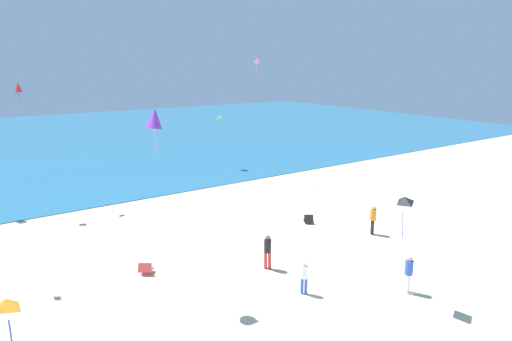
{
  "coord_description": "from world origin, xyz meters",
  "views": [
    {
      "loc": [
        -10.84,
        -9.78,
        9.22
      ],
      "look_at": [
        0.0,
        5.87,
        4.64
      ],
      "focal_mm": 31.24,
      "sensor_mm": 36.0,
      "label": 1
    }
  ],
  "objects_px": {
    "beach_chair_mid_beach": "(308,219)",
    "kite_purple": "(154,118)",
    "person_0": "(373,218)",
    "person_3": "(304,276)",
    "beach_chair_far_left": "(146,269)",
    "kite_orange": "(6,304)",
    "kite_black": "(404,200)",
    "person_1": "(409,271)",
    "kite_green": "(217,117)",
    "person_2": "(268,249)",
    "kite_red": "(18,87)",
    "kite_pink": "(257,63)"
  },
  "relations": [
    {
      "from": "person_0",
      "to": "kite_red",
      "type": "relative_size",
      "value": 1.72
    },
    {
      "from": "person_1",
      "to": "kite_green",
      "type": "relative_size",
      "value": 1.48
    },
    {
      "from": "person_0",
      "to": "kite_orange",
      "type": "distance_m",
      "value": 19.73
    },
    {
      "from": "person_1",
      "to": "kite_green",
      "type": "xyz_separation_m",
      "value": [
        4.87,
        24.02,
        3.67
      ]
    },
    {
      "from": "person_0",
      "to": "kite_red",
      "type": "height_order",
      "value": "kite_red"
    },
    {
      "from": "person_3",
      "to": "kite_black",
      "type": "height_order",
      "value": "kite_black"
    },
    {
      "from": "kite_purple",
      "to": "kite_black",
      "type": "relative_size",
      "value": 0.97
    },
    {
      "from": "person_2",
      "to": "kite_black",
      "type": "height_order",
      "value": "kite_black"
    },
    {
      "from": "beach_chair_mid_beach",
      "to": "kite_purple",
      "type": "height_order",
      "value": "kite_purple"
    },
    {
      "from": "person_0",
      "to": "person_3",
      "type": "height_order",
      "value": "person_0"
    },
    {
      "from": "beach_chair_far_left",
      "to": "kite_pink",
      "type": "bearing_deg",
      "value": -16.23
    },
    {
      "from": "person_1",
      "to": "kite_orange",
      "type": "height_order",
      "value": "kite_orange"
    },
    {
      "from": "beach_chair_far_left",
      "to": "kite_black",
      "type": "height_order",
      "value": "kite_black"
    },
    {
      "from": "person_1",
      "to": "kite_red",
      "type": "xyz_separation_m",
      "value": [
        -11.04,
        19.75,
        6.91
      ]
    },
    {
      "from": "person_1",
      "to": "person_2",
      "type": "bearing_deg",
      "value": 170.18
    },
    {
      "from": "person_3",
      "to": "kite_green",
      "type": "distance_m",
      "value": 23.57
    },
    {
      "from": "kite_orange",
      "to": "person_3",
      "type": "bearing_deg",
      "value": 20.47
    },
    {
      "from": "person_2",
      "to": "kite_pink",
      "type": "height_order",
      "value": "kite_pink"
    },
    {
      "from": "beach_chair_mid_beach",
      "to": "kite_orange",
      "type": "height_order",
      "value": "kite_orange"
    },
    {
      "from": "person_0",
      "to": "person_1",
      "type": "xyz_separation_m",
      "value": [
        -3.83,
        -5.2,
        -0.03
      ]
    },
    {
      "from": "person_2",
      "to": "person_3",
      "type": "relative_size",
      "value": 1.17
    },
    {
      "from": "beach_chair_mid_beach",
      "to": "kite_red",
      "type": "xyz_separation_m",
      "value": [
        -13.1,
        11.25,
        7.6
      ]
    },
    {
      "from": "beach_chair_far_left",
      "to": "person_2",
      "type": "bearing_deg",
      "value": -83.75
    },
    {
      "from": "person_2",
      "to": "kite_black",
      "type": "xyz_separation_m",
      "value": [
        2.45,
        -5.3,
        3.28
      ]
    },
    {
      "from": "person_2",
      "to": "kite_orange",
      "type": "distance_m",
      "value": 13.32
    },
    {
      "from": "person_3",
      "to": "kite_pink",
      "type": "xyz_separation_m",
      "value": [
        8.94,
        16.29,
        8.47
      ]
    },
    {
      "from": "beach_chair_far_left",
      "to": "person_3",
      "type": "distance_m",
      "value": 7.16
    },
    {
      "from": "beach_chair_mid_beach",
      "to": "person_0",
      "type": "height_order",
      "value": "person_0"
    },
    {
      "from": "kite_pink",
      "to": "kite_green",
      "type": "xyz_separation_m",
      "value": [
        -0.48,
        5.38,
        -4.67
      ]
    },
    {
      "from": "beach_chair_far_left",
      "to": "kite_orange",
      "type": "height_order",
      "value": "kite_orange"
    },
    {
      "from": "person_2",
      "to": "person_0",
      "type": "bearing_deg",
      "value": -51.4
    },
    {
      "from": "person_3",
      "to": "beach_chair_mid_beach",
      "type": "bearing_deg",
      "value": -1.91
    },
    {
      "from": "person_0",
      "to": "person_1",
      "type": "bearing_deg",
      "value": 91.62
    },
    {
      "from": "kite_orange",
      "to": "kite_black",
      "type": "distance_m",
      "value": 13.33
    },
    {
      "from": "kite_orange",
      "to": "kite_purple",
      "type": "distance_m",
      "value": 9.56
    },
    {
      "from": "beach_chair_far_left",
      "to": "kite_green",
      "type": "xyz_separation_m",
      "value": [
        13.15,
        16.3,
        4.34
      ]
    },
    {
      "from": "person_3",
      "to": "kite_purple",
      "type": "height_order",
      "value": "kite_purple"
    },
    {
      "from": "kite_red",
      "to": "kite_black",
      "type": "xyz_separation_m",
      "value": [
        10.03,
        -19.99,
        -3.62
      ]
    },
    {
      "from": "person_0",
      "to": "kite_pink",
      "type": "bearing_deg",
      "value": -58.52
    },
    {
      "from": "beach_chair_mid_beach",
      "to": "kite_pink",
      "type": "relative_size",
      "value": 0.72
    },
    {
      "from": "person_1",
      "to": "kite_black",
      "type": "distance_m",
      "value": 3.45
    },
    {
      "from": "kite_green",
      "to": "kite_purple",
      "type": "height_order",
      "value": "kite_purple"
    },
    {
      "from": "beach_chair_far_left",
      "to": "kite_black",
      "type": "distance_m",
      "value": 11.49
    },
    {
      "from": "kite_orange",
      "to": "kite_black",
      "type": "bearing_deg",
      "value": 6.0
    },
    {
      "from": "person_0",
      "to": "person_3",
      "type": "bearing_deg",
      "value": 59.02
    },
    {
      "from": "kite_green",
      "to": "kite_black",
      "type": "xyz_separation_m",
      "value": [
        -5.87,
        -24.26,
        -0.38
      ]
    },
    {
      "from": "person_0",
      "to": "kite_purple",
      "type": "bearing_deg",
      "value": 36.28
    },
    {
      "from": "beach_chair_far_left",
      "to": "kite_orange",
      "type": "bearing_deg",
      "value": -177.43
    },
    {
      "from": "person_3",
      "to": "kite_black",
      "type": "relative_size",
      "value": 0.81
    },
    {
      "from": "person_1",
      "to": "beach_chair_far_left",
      "type": "bearing_deg",
      "value": -177.12
    }
  ]
}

